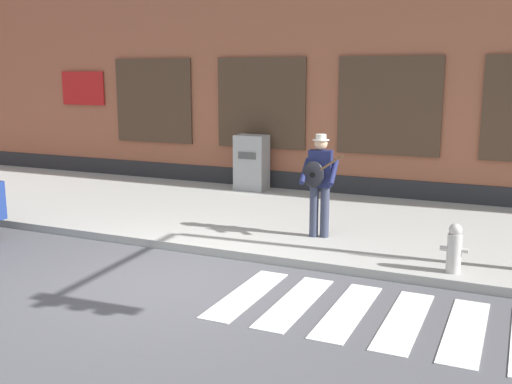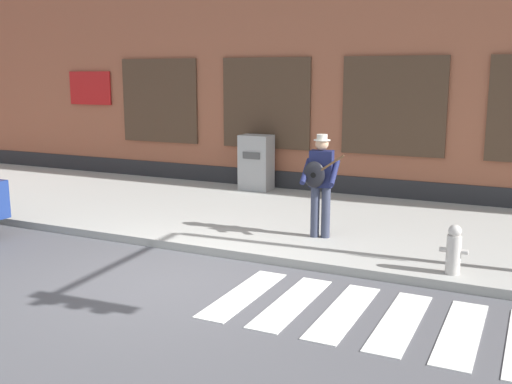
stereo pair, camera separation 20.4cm
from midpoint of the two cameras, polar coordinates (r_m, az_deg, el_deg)
ground_plane at (r=8.56m, az=-8.31°, el=-8.40°), size 160.00×160.00×0.00m
sidewalk at (r=11.79m, az=1.70°, el=-2.47°), size 28.00×5.17×0.14m
building_backdrop at (r=15.88m, az=8.49°, el=17.28°), size 28.00×4.06×9.15m
crosswalk at (r=7.32m, az=15.82°, el=-12.12°), size 5.20×1.90×0.01m
busker at (r=9.99m, az=5.44°, el=1.20°), size 0.74×0.57×1.74m
utility_box at (r=14.20m, az=-0.83°, el=2.83°), size 0.74×0.53×1.30m
fire_hydrant at (r=8.71m, az=17.72°, el=-5.15°), size 0.38×0.20×0.70m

